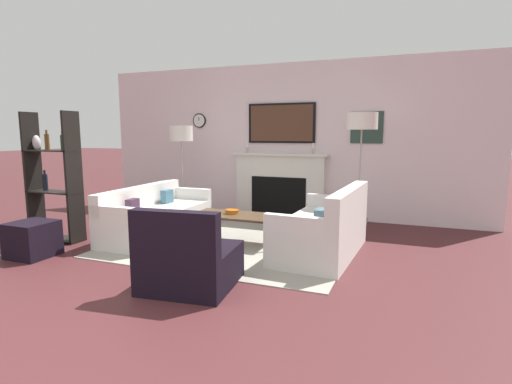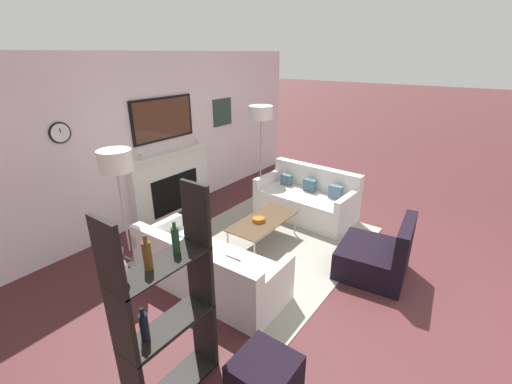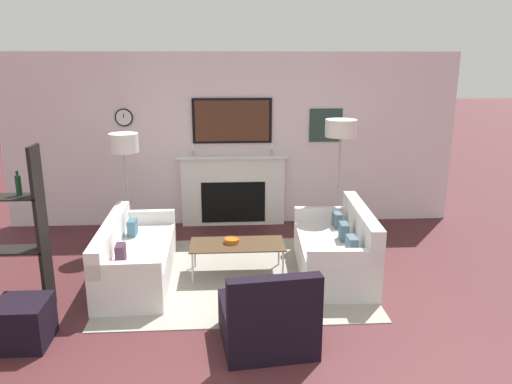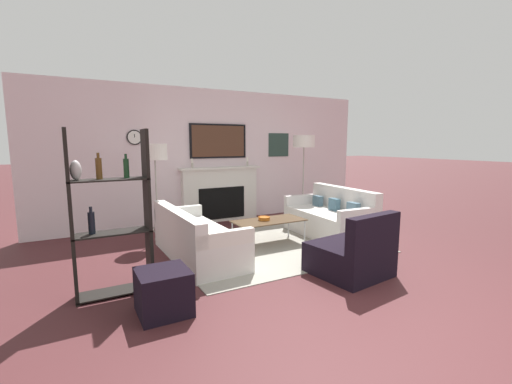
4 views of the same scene
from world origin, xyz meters
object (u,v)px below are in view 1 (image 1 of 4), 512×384
Objects in this scene: couch_left at (156,218)px; floor_lamp_right at (362,123)px; ottoman at (33,239)px; armchair at (189,262)px; coffee_table at (235,216)px; couch_right at (325,231)px; shelf_unit at (53,178)px; floor_lamp_left at (181,135)px; decorative_bowl at (232,211)px.

couch_left is 1.07× the size of floor_lamp_right.
couch_left is 3.99× the size of ottoman.
coffee_table is at bearing 98.37° from armchair.
couch_right is 0.96× the size of shelf_unit.
ottoman is at bearing -61.26° from shelf_unit.
floor_lamp_left is at bearing 64.18° from shelf_unit.
couch_left is at bearing 179.94° from couch_right.
coffee_table is at bearing 17.50° from shelf_unit.
couch_left is 2.47m from couch_right.
coffee_table is at bearing 177.25° from couch_right.
couch_right is 1.47× the size of coffee_table.
coffee_table is 0.65× the size of floor_lamp_right.
shelf_unit is 3.71× the size of ottoman.
ottoman is at bearing -157.09° from couch_right.
floor_lamp_left is (-1.75, 2.71, 1.20)m from armchair.
armchair is 3.29m from floor_lamp_right.
decorative_bowl is at bearing 18.80° from shelf_unit.
couch_left is at bearing -156.94° from floor_lamp_right.
floor_lamp_right reaches higher than armchair.
decorative_bowl is 0.11× the size of floor_lamp_right.
coffee_table is 0.10m from decorative_bowl.
shelf_unit is (-2.42, -0.76, 0.50)m from coffee_table.
shelf_unit is at bearing -115.82° from floor_lamp_left.
ottoman is (-2.04, -1.44, -0.16)m from coffee_table.
floor_lamp_left is at bearing 122.79° from armchair.
floor_lamp_left is (-1.51, 1.11, 1.08)m from coffee_table.
floor_lamp_right is 4.58m from ottoman.
couch_left is 1.69m from floor_lamp_left.
couch_left is 3.27m from floor_lamp_right.
couch_right is 3.20m from floor_lamp_left.
couch_right is (2.47, -0.00, 0.03)m from couch_left.
couch_right is at bearing 10.91° from shelf_unit.
couch_right reaches higher than coffee_table.
ottoman is (-0.80, -1.39, -0.05)m from couch_left.
coffee_table is 2.42× the size of ottoman.
floor_lamp_left reaches higher than armchair.
couch_right is 1.86× the size of armchair.
shelf_unit is (-3.91, -1.87, -0.76)m from floor_lamp_right.
floor_lamp_left is 3.39× the size of ottoman.
armchair is 2.85m from shelf_unit.
shelf_unit is (-3.65, -0.70, 0.58)m from couch_right.
shelf_unit is (-2.35, -0.80, 0.44)m from decorative_bowl.
floor_lamp_left is 2.16m from shelf_unit.
coffee_table is 0.71× the size of floor_lamp_left.
shelf_unit reaches higher than ottoman.
armchair is 0.57× the size of floor_lamp_left.
decorative_bowl reaches higher than coffee_table.
couch_right is 3.57× the size of ottoman.
decorative_bowl is at bearing 151.00° from coffee_table.
floor_lamp_right reaches higher than coffee_table.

